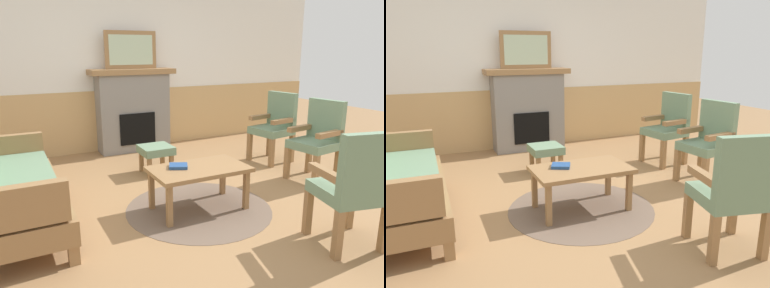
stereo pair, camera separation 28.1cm
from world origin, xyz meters
TOP-DOWN VIEW (x-y plane):
  - ground_plane at (0.00, 0.00)m, footprint 14.00×14.00m
  - wall_back at (0.00, 2.60)m, footprint 7.20×0.14m
  - fireplace at (0.00, 2.35)m, footprint 1.30×0.44m
  - framed_picture at (0.00, 2.35)m, footprint 0.80×0.04m
  - couch at (-1.82, 0.29)m, footprint 0.70×1.80m
  - coffee_table at (-0.17, -0.12)m, footprint 0.96×0.56m
  - round_rug at (-0.17, -0.12)m, footprint 1.47×1.47m
  - book_on_table at (-0.35, -0.03)m, footprint 0.23×0.22m
  - footstool at (-0.12, 1.13)m, footprint 0.40×0.40m
  - armchair_near_fireplace at (1.60, 0.86)m, footprint 0.55×0.55m
  - armchair_by_window_left at (1.54, -0.00)m, footprint 0.54×0.54m
  - armchair_front_left at (0.57, -1.33)m, footprint 0.58×0.58m

SIDE VIEW (x-z plane):
  - ground_plane at x=0.00m, z-range 0.00..0.00m
  - round_rug at x=-0.17m, z-range 0.00..0.01m
  - footstool at x=-0.12m, z-range 0.10..0.46m
  - coffee_table at x=-0.17m, z-range 0.17..0.61m
  - couch at x=-1.82m, z-range -0.09..0.89m
  - book_on_table at x=-0.35m, z-range 0.44..0.47m
  - armchair_near_fireplace at x=1.60m, z-range 0.05..1.03m
  - armchair_by_window_left at x=1.54m, z-range 0.05..1.03m
  - armchair_front_left at x=0.57m, z-range 0.05..1.03m
  - fireplace at x=0.00m, z-range 0.01..1.29m
  - wall_back at x=0.00m, z-range -0.04..2.66m
  - framed_picture at x=0.00m, z-range 1.28..1.84m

